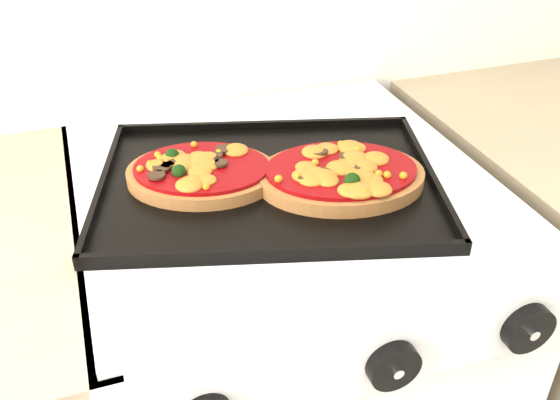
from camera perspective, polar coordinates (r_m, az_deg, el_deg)
name	(u,v)px	position (r m, az deg, el deg)	size (l,w,h in m)	color
stove	(282,387)	(1.21, 0.17, -16.69)	(0.60, 0.60, 0.91)	white
control_panel	(374,356)	(0.72, 8.55, -13.93)	(0.60, 0.02, 0.09)	white
knob_center	(393,366)	(0.72, 10.33, -14.70)	(0.06, 0.06, 0.02)	black
knob_right	(528,329)	(0.80, 21.72, -10.87)	(0.06, 0.06, 0.02)	black
baking_tray	(269,181)	(0.88, -1.05, 1.79)	(0.47, 0.35, 0.02)	black
pizza_left	(202,171)	(0.89, -7.17, 2.65)	(0.21, 0.16, 0.03)	#A16937
pizza_right	(341,173)	(0.87, 5.59, 2.44)	(0.23, 0.17, 0.03)	#A16937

